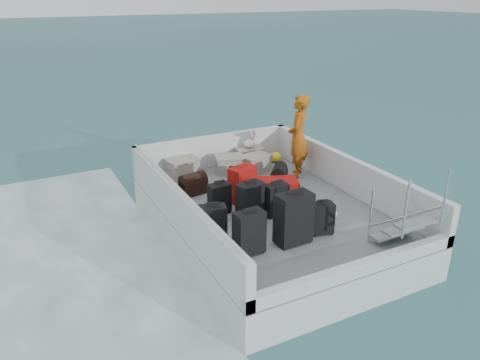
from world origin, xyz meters
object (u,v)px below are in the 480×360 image
object	(u,v)px
suitcase_7	(276,200)
suitcase_6	(321,219)
crate_3	(256,164)
suitcase_3	(294,219)
suitcase_4	(250,202)
crate_2	(249,156)
suitcase_2	(219,199)
suitcase_8	(277,187)
passenger	(298,136)
crate_0	(183,168)
crate_1	(230,165)
suitcase_5	(242,184)
suitcase_0	(249,233)
suitcase_1	(213,225)

from	to	relation	value
suitcase_7	suitcase_6	bearing A→B (deg)	-76.12
crate_3	suitcase_3	bearing A→B (deg)	-108.35
suitcase_4	crate_2	distance (m)	2.78
suitcase_2	suitcase_6	world-z (taller)	suitcase_2
suitcase_8	crate_3	xyz separation A→B (m)	(0.23, 1.27, 0.02)
crate_3	suitcase_8	bearing A→B (deg)	-100.21
suitcase_2	passenger	bearing A→B (deg)	21.19
suitcase_2	suitcase_8	bearing A→B (deg)	8.43
suitcase_4	suitcase_2	bearing A→B (deg)	115.46
suitcase_2	suitcase_6	xyz separation A→B (m)	(1.12, -1.43, -0.01)
crate_0	crate_1	size ratio (longest dim) A/B	1.08
crate_2	suitcase_4	bearing A→B (deg)	-117.74
suitcase_5	crate_1	bearing A→B (deg)	52.55
suitcase_2	suitcase_4	distance (m)	0.59
suitcase_4	suitcase_5	bearing A→B (deg)	60.80
suitcase_3	suitcase_7	distance (m)	1.00
suitcase_0	suitcase_3	xyz separation A→B (m)	(0.76, -0.02, 0.07)
suitcase_0	crate_1	xyz separation A→B (m)	(1.21, 3.14, -0.17)
crate_1	crate_3	xyz separation A→B (m)	(0.52, -0.21, 0.00)
suitcase_5	crate_3	distance (m)	1.56
suitcase_5	crate_1	size ratio (longest dim) A/B	1.19
suitcase_5	suitcase_7	bearing A→B (deg)	-92.47
crate_0	suitcase_5	bearing A→B (deg)	-72.21
suitcase_5	suitcase_6	size ratio (longest dim) A/B	1.27
suitcase_3	passenger	size ratio (longest dim) A/B	0.48
suitcase_7	passenger	distance (m)	2.02
suitcase_7	crate_3	distance (m)	2.12
passenger	suitcase_8	bearing A→B (deg)	-11.24
crate_3	passenger	bearing A→B (deg)	-42.94
suitcase_4	suitcase_5	world-z (taller)	suitcase_5
suitcase_3	suitcase_4	xyz separation A→B (m)	(-0.20, 1.02, -0.08)
crate_0	crate_2	size ratio (longest dim) A/B	1.06
suitcase_6	crate_1	size ratio (longest dim) A/B	0.94
suitcase_3	crate_2	world-z (taller)	suitcase_3
suitcase_5	crate_0	size ratio (longest dim) A/B	1.11
suitcase_2	suitcase_4	xyz separation A→B (m)	(0.36, -0.47, 0.06)
suitcase_3	crate_1	xyz separation A→B (m)	(0.46, 3.16, -0.24)
crate_1	crate_2	bearing A→B (deg)	26.12
suitcase_4	crate_0	world-z (taller)	suitcase_4
suitcase_0	suitcase_8	world-z (taller)	suitcase_0
suitcase_4	suitcase_7	world-z (taller)	suitcase_4
crate_2	suitcase_3	bearing A→B (deg)	-107.44
crate_0	crate_3	size ratio (longest dim) A/B	1.06
suitcase_2	suitcase_8	distance (m)	1.33
suitcase_4	suitcase_7	xyz separation A→B (m)	(0.47, -0.06, -0.04)
suitcase_5	suitcase_6	bearing A→B (deg)	-92.48
suitcase_4	suitcase_3	bearing A→B (deg)	-90.98
passenger	suitcase_1	bearing A→B (deg)	-15.20
suitcase_0	suitcase_7	distance (m)	1.39
suitcase_4	passenger	xyz separation A→B (m)	(1.83, 1.33, 0.53)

